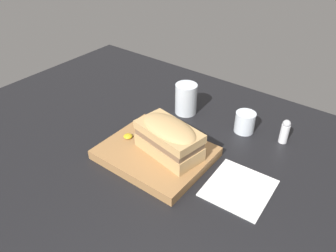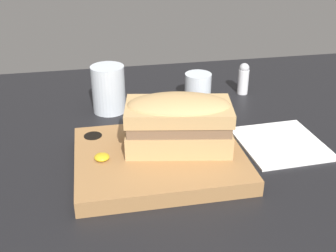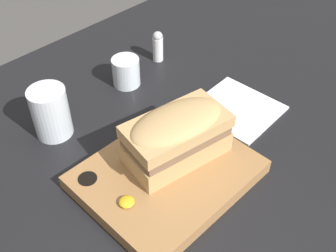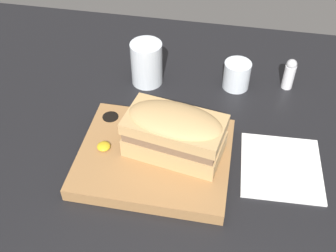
% 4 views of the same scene
% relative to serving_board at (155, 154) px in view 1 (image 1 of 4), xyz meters
% --- Properties ---
extents(dining_table, '(1.59, 1.05, 0.02)m').
position_rel_serving_board_xyz_m(dining_table, '(0.08, 0.00, -0.02)').
color(dining_table, black).
rests_on(dining_table, ground).
extents(serving_board, '(0.28, 0.23, 0.03)m').
position_rel_serving_board_xyz_m(serving_board, '(0.00, 0.00, 0.00)').
color(serving_board, '#9E7042').
rests_on(serving_board, dining_table).
extents(sandwich, '(0.19, 0.12, 0.09)m').
position_rel_serving_board_xyz_m(sandwich, '(0.04, 0.02, 0.06)').
color(sandwich, tan).
rests_on(sandwich, serving_board).
extents(mustard_dollop, '(0.03, 0.03, 0.01)m').
position_rel_serving_board_xyz_m(mustard_dollop, '(-0.10, -0.00, 0.02)').
color(mustard_dollop, gold).
rests_on(mustard_dollop, serving_board).
extents(water_glass, '(0.07, 0.07, 0.10)m').
position_rel_serving_board_xyz_m(water_glass, '(-0.07, 0.24, 0.03)').
color(water_glass, silver).
rests_on(water_glass, dining_table).
extents(wine_glass, '(0.06, 0.06, 0.06)m').
position_rel_serving_board_xyz_m(wine_glass, '(0.14, 0.26, 0.02)').
color(wine_glass, silver).
rests_on(wine_glass, dining_table).
extents(napkin, '(0.16, 0.16, 0.00)m').
position_rel_serving_board_xyz_m(napkin, '(0.24, 0.03, -0.01)').
color(napkin, white).
rests_on(napkin, dining_table).
extents(salt_shaker, '(0.02, 0.02, 0.08)m').
position_rel_serving_board_xyz_m(salt_shaker, '(0.25, 0.28, 0.03)').
color(salt_shaker, white).
rests_on(salt_shaker, dining_table).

